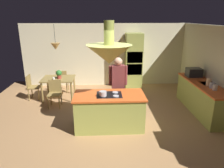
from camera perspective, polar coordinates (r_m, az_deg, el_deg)
ground at (r=5.79m, az=-0.80°, el=-10.71°), size 8.16×8.16×0.00m
wall_back at (r=8.66m, az=-1.69°, el=7.98°), size 6.80×0.10×2.55m
wall_right at (r=6.63m, az=28.35°, el=2.68°), size 0.10×7.20×2.55m
kitchen_island at (r=5.40m, az=-0.75°, el=-7.44°), size 1.79×0.90×0.93m
counter_run_right at (r=6.83m, az=23.59°, el=-3.39°), size 0.73×2.48×0.91m
oven_tower at (r=8.39m, az=5.96°, el=6.31°), size 0.66×0.62×2.19m
dining_table at (r=7.45m, az=-14.57°, el=0.87°), size 1.10×0.89×0.76m
person_at_island at (r=5.89m, az=1.66°, el=0.34°), size 0.53×0.23×1.72m
range_hood at (r=4.95m, az=-0.82°, el=8.51°), size 1.10×1.10×1.00m
pendant_light_over_table at (r=7.20m, az=-15.32°, el=10.04°), size 0.32×0.32×0.82m
chair_facing_island at (r=6.88m, az=-15.53°, el=-2.03°), size 0.40×0.40×0.87m
chair_by_back_wall at (r=8.12m, az=-13.58°, el=1.20°), size 0.40×0.40×0.87m
chair_at_corner at (r=7.74m, az=-21.21°, el=-0.38°), size 0.40×0.40×0.87m
potted_plant_on_table at (r=7.31m, az=-14.43°, el=2.73°), size 0.20×0.20×0.30m
cup_on_table at (r=7.22m, az=-15.81°, el=1.42°), size 0.07×0.07×0.09m
canister_flour at (r=6.16m, az=26.59°, el=-0.87°), size 0.12×0.12×0.15m
canister_sugar at (r=6.31m, az=25.82°, el=-0.36°), size 0.12×0.12×0.15m
canister_tea at (r=6.45m, az=25.12°, el=0.41°), size 0.13×0.13×0.21m
microwave_on_counter at (r=7.29m, az=21.68°, el=3.00°), size 0.46×0.36×0.28m
cooking_pot_on_cooktop at (r=5.07m, az=-2.52°, el=-2.66°), size 0.18×0.18×0.12m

